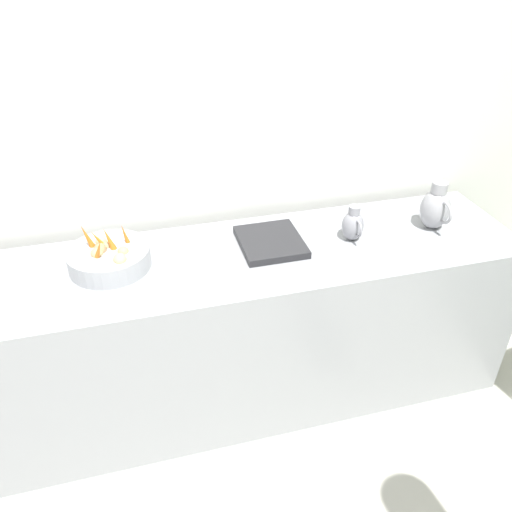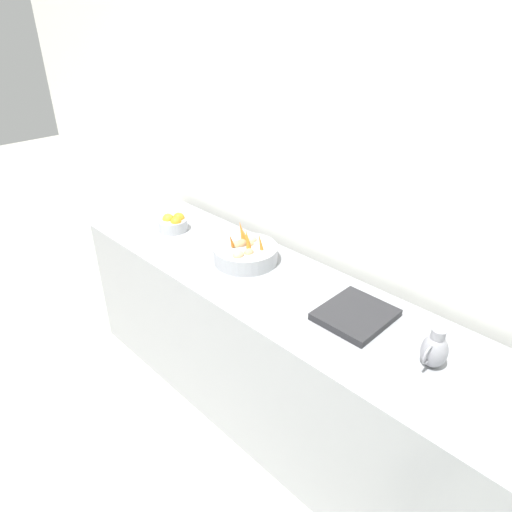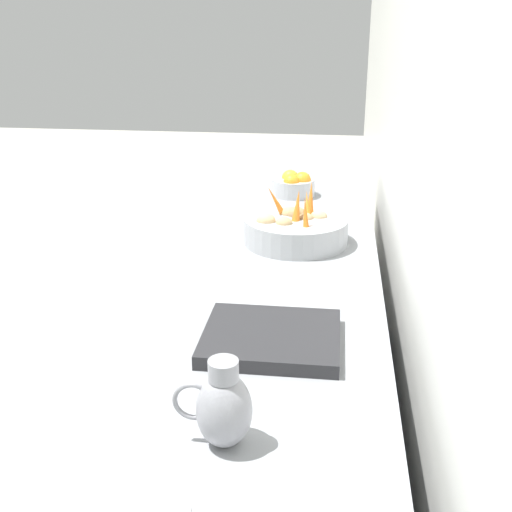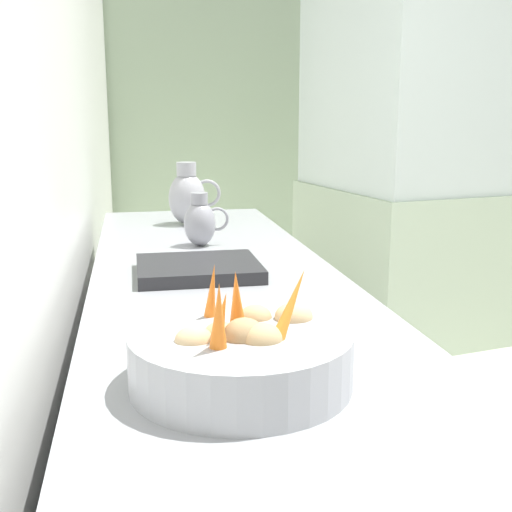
# 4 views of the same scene
# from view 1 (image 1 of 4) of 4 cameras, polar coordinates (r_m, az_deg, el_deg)

# --- Properties ---
(tile_wall_left) EXTENTS (0.10, 8.40, 3.00)m
(tile_wall_left) POSITION_cam_1_polar(r_m,az_deg,el_deg) (2.71, 3.28, 16.76)
(tile_wall_left) COLOR silver
(tile_wall_left) RESTS_ON ground_plane
(prep_counter) EXTENTS (0.70, 3.09, 0.92)m
(prep_counter) POSITION_cam_1_polar(r_m,az_deg,el_deg) (2.71, -4.61, -8.57)
(prep_counter) COLOR gray
(prep_counter) RESTS_ON ground_plane
(vegetable_colander) EXTENTS (0.37, 0.37, 0.21)m
(vegetable_colander) POSITION_cam_1_polar(r_m,az_deg,el_deg) (2.44, -15.94, -0.14)
(vegetable_colander) COLOR #9EA0A5
(vegetable_colander) RESTS_ON prep_counter
(metal_pitcher_tall) EXTENTS (0.21, 0.15, 0.25)m
(metal_pitcher_tall) POSITION_cam_1_polar(r_m,az_deg,el_deg) (2.78, 19.24, 5.06)
(metal_pitcher_tall) COLOR #939399
(metal_pitcher_tall) RESTS_ON prep_counter
(metal_pitcher_short) EXTENTS (0.15, 0.11, 0.18)m
(metal_pitcher_short) POSITION_cam_1_polar(r_m,az_deg,el_deg) (2.58, 10.67, 3.42)
(metal_pitcher_short) COLOR gray
(metal_pitcher_short) RESTS_ON prep_counter
(counter_sink_basin) EXTENTS (0.34, 0.30, 0.04)m
(counter_sink_basin) POSITION_cam_1_polar(r_m,az_deg,el_deg) (2.52, 1.62, 1.57)
(counter_sink_basin) COLOR #232326
(counter_sink_basin) RESTS_ON prep_counter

